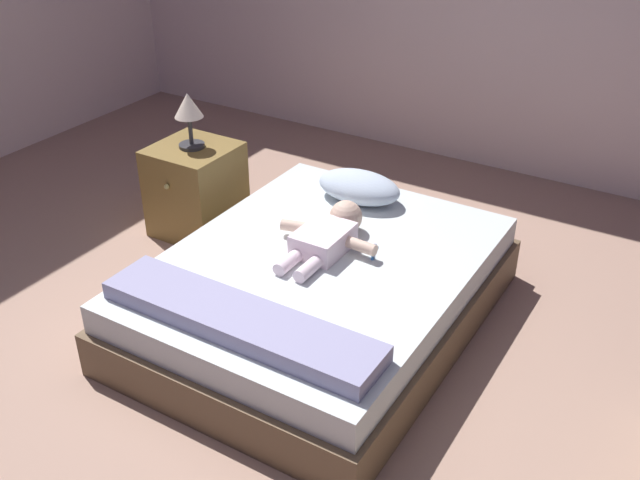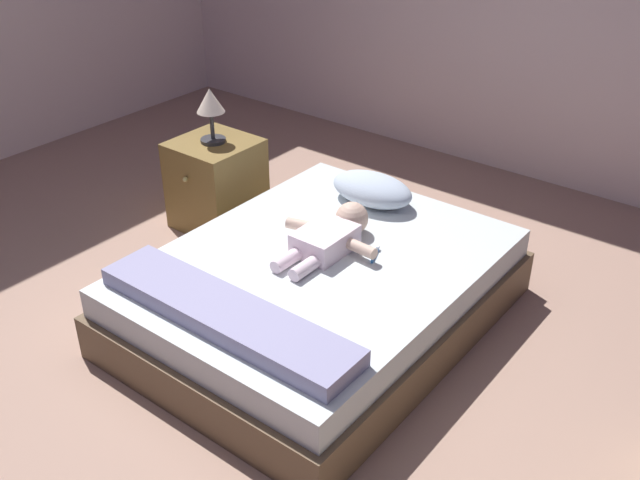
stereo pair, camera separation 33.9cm
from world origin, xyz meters
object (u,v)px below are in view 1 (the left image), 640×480
Objects in this scene: bed at (320,291)px; nightstand at (196,190)px; lamp at (189,110)px; toothbrush at (374,251)px; pillow at (359,187)px; baby at (329,234)px.

nightstand is at bearing 159.67° from bed.
bed is 1.18m from nightstand.
lamp reaches higher than nightstand.
bed is 0.33m from toothbrush.
lamp reaches higher than bed.
lamp is (-0.97, -0.22, 0.32)m from pillow.
toothbrush is (0.19, 0.18, 0.20)m from bed.
nightstand is at bearing 170.06° from toothbrush.
pillow is at bearing 12.60° from lamp.
pillow is 0.52m from baby.
pillow is (-0.13, 0.63, 0.27)m from bed.
lamp reaches higher than toothbrush.
baby reaches higher than bed.
toothbrush is at bearing -9.94° from nightstand.
bed is 3.34× the size of nightstand.
bed is at bearing -136.65° from toothbrush.
pillow is 0.87× the size of nightstand.
nightstand is 1.69× the size of lamp.
toothbrush is 1.37m from lamp.
baby is (-0.02, 0.12, 0.25)m from bed.
baby is at bearing 101.38° from bed.
baby reaches higher than pillow.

